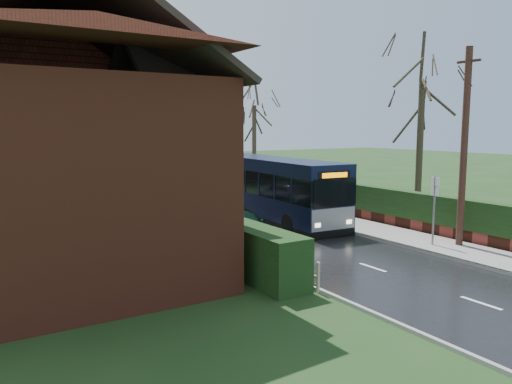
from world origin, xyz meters
TOP-DOWN VIEW (x-y plane):
  - ground at (0.00, 0.00)m, footprint 140.00×140.00m
  - road at (0.00, 10.00)m, footprint 6.00×100.00m
  - pavement at (4.25, 10.00)m, footprint 2.50×100.00m
  - kerb_right at (3.05, 10.00)m, footprint 0.12×100.00m
  - kerb_left at (-3.05, 10.00)m, footprint 0.12×100.00m
  - front_hedge at (-3.90, 5.00)m, footprint 1.20×16.00m
  - picket_fence at (-3.15, 5.00)m, footprint 0.10×16.00m
  - right_wall_hedge at (5.80, 10.00)m, footprint 0.60×50.00m
  - brick_house at (-8.73, 4.78)m, footprint 9.30×14.60m
  - bus at (2.11, 7.19)m, footprint 2.97×10.40m
  - car_silver at (-2.80, 10.11)m, footprint 2.78×4.80m
  - car_green at (-1.60, 4.00)m, footprint 2.18×4.39m
  - car_distant at (2.00, 37.84)m, footprint 2.24×4.58m
  - bus_stop_sign at (4.00, -1.19)m, footprint 0.15×0.43m
  - telegraph_pole at (4.87, -1.75)m, footprint 0.26×0.99m
  - tree_right_near at (9.00, 3.82)m, footprint 4.64×4.64m
  - tree_right_far at (9.00, 20.20)m, footprint 4.72×4.72m

SIDE VIEW (x-z plane):
  - ground at x=0.00m, z-range 0.00..0.00m
  - road at x=0.00m, z-range 0.00..0.02m
  - kerb_left at x=-3.05m, z-range 0.00..0.10m
  - pavement at x=4.25m, z-range 0.00..0.14m
  - kerb_right at x=3.05m, z-range 0.00..0.14m
  - picket_fence at x=-3.15m, z-range 0.00..0.90m
  - car_green at x=-1.60m, z-range 0.00..1.23m
  - car_distant at x=2.00m, z-range 0.00..1.45m
  - car_silver at x=-2.80m, z-range 0.00..1.53m
  - front_hedge at x=-3.90m, z-range 0.00..1.60m
  - right_wall_hedge at x=5.80m, z-range 0.12..1.92m
  - bus at x=2.11m, z-range -0.01..3.11m
  - bus_stop_sign at x=4.00m, z-range 0.45..3.26m
  - telegraph_pole at x=4.87m, z-range 0.05..7.71m
  - brick_house at x=-8.73m, z-range -0.77..9.53m
  - tree_right_far at x=9.00m, z-range 2.25..11.36m
  - tree_right_near at x=9.00m, z-range 2.48..12.50m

